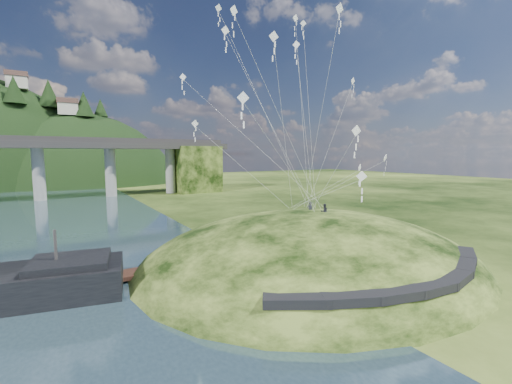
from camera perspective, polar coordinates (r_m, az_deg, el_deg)
ground at (r=29.74m, az=-0.70°, el=-15.12°), size 320.00×320.00×0.00m
grass_hill at (r=36.13m, az=8.99°, el=-13.77°), size 36.00×32.00×13.00m
footpath at (r=27.12m, az=24.76°, el=-13.19°), size 22.29×5.84×0.83m
wooden_dock at (r=33.88m, az=-11.11°, el=-11.72°), size 14.10×2.27×1.01m
kite_flyers at (r=36.55m, az=10.50°, el=-1.82°), size 1.07×2.62×1.70m
kite_swarm at (r=33.32m, az=6.58°, el=17.87°), size 20.72×16.01×19.59m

